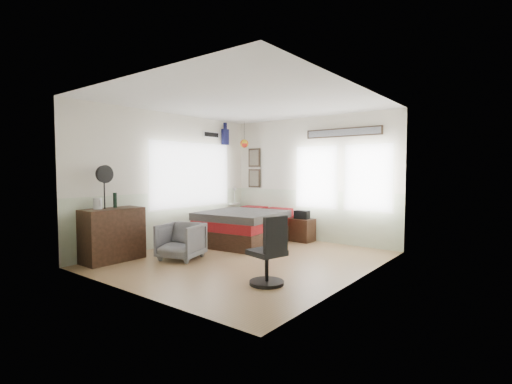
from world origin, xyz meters
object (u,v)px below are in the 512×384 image
(bed, at_px, (248,227))
(dresser, at_px, (113,235))
(armchair, at_px, (181,241))
(task_chair, at_px, (269,257))
(nightstand, at_px, (302,230))

(bed, xyz_separation_m, dresser, (-0.77, -2.71, 0.12))
(armchair, xyz_separation_m, task_chair, (2.08, -0.26, 0.07))
(bed, height_order, nightstand, bed)
(bed, distance_m, task_chair, 3.04)
(bed, relative_size, nightstand, 4.64)
(bed, distance_m, nightstand, 1.19)
(dresser, xyz_separation_m, armchair, (0.82, 0.80, -0.14))
(bed, bearing_deg, task_chair, -52.17)
(task_chair, bearing_deg, nightstand, 127.12)
(bed, relative_size, armchair, 3.30)
(dresser, distance_m, armchair, 1.15)
(bed, height_order, dresser, dresser)
(bed, xyz_separation_m, task_chair, (2.13, -2.17, 0.05))
(bed, relative_size, task_chair, 2.41)
(nightstand, bearing_deg, task_chair, -66.00)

